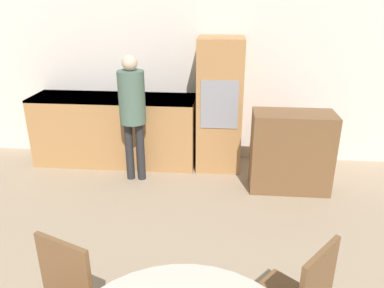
{
  "coord_description": "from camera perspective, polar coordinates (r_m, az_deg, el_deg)",
  "views": [
    {
      "loc": [
        0.29,
        0.46,
        2.18
      ],
      "look_at": [
        0.04,
        3.17,
        1.09
      ],
      "focal_mm": 35.0,
      "sensor_mm": 36.0,
      "label": 1
    }
  ],
  "objects": [
    {
      "name": "person_standing",
      "position": [
        4.49,
        -9.1,
        5.85
      ],
      "size": [
        0.31,
        0.31,
        1.55
      ],
      "color": "#262628",
      "rests_on": "ground_plane"
    },
    {
      "name": "kitchen_counter",
      "position": [
        5.19,
        -11.61,
        2.25
      ],
      "size": [
        2.17,
        0.6,
        0.93
      ],
      "color": "#AD7A47",
      "rests_on": "ground_plane"
    },
    {
      "name": "sideboard",
      "position": [
        4.52,
        14.84,
        -1.14
      ],
      "size": [
        0.92,
        0.45,
        0.95
      ],
      "color": "brown",
      "rests_on": "ground_plane"
    },
    {
      "name": "wall_back",
      "position": [
        5.11,
        1.93,
        11.9
      ],
      "size": [
        6.24,
        0.05,
        2.6
      ],
      "color": "silver",
      "rests_on": "ground_plane"
    },
    {
      "name": "oven_unit",
      "position": [
        4.87,
        4.24,
        5.95
      ],
      "size": [
        0.57,
        0.59,
        1.7
      ],
      "color": "#AD7A47",
      "rests_on": "ground_plane"
    }
  ]
}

